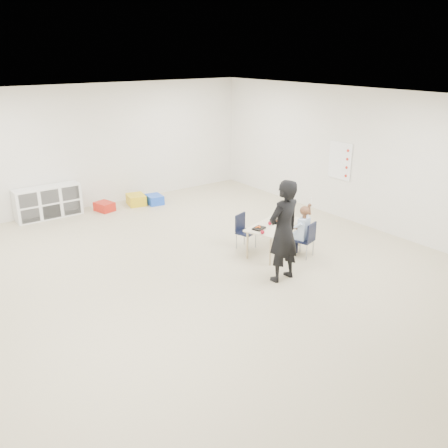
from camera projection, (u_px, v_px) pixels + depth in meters
room at (201, 191)px, 7.45m from camera, size 9.00×9.02×2.80m
table at (274, 238)px, 8.60m from camera, size 1.31×0.92×0.54m
chair_near at (304, 239)px, 8.41m from camera, size 0.39×0.38×0.65m
chair_far at (246, 232)px, 8.75m from camera, size 0.39×0.38×0.65m
child at (305, 229)px, 8.34m from camera, size 0.54×0.54×1.03m
lunch_tray_near at (276, 221)px, 8.60m from camera, size 0.26×0.22×0.03m
lunch_tray_far at (259, 228)px, 8.27m from camera, size 0.26×0.22×0.03m
milk_carton at (280, 223)px, 8.42m from camera, size 0.09×0.09×0.10m
bread_roll at (286, 219)px, 8.64m from camera, size 0.09×0.09×0.07m
apple_near at (270, 223)px, 8.45m from camera, size 0.07×0.07×0.07m
apple_far at (262, 232)px, 8.03m from camera, size 0.07×0.07×0.07m
cubby_shelf at (48, 202)px, 10.38m from camera, size 1.40×0.40×0.70m
rules_poster at (340, 161)px, 10.16m from camera, size 0.02×0.60×0.80m
adult at (283, 231)px, 7.39m from camera, size 0.63×0.44×1.66m
bin_red at (104, 207)px, 10.88m from camera, size 0.42×0.49×0.21m
bin_yellow at (136, 200)px, 11.32m from camera, size 0.48×0.57×0.24m
bin_blue at (155, 199)px, 11.38m from camera, size 0.39×0.47×0.21m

